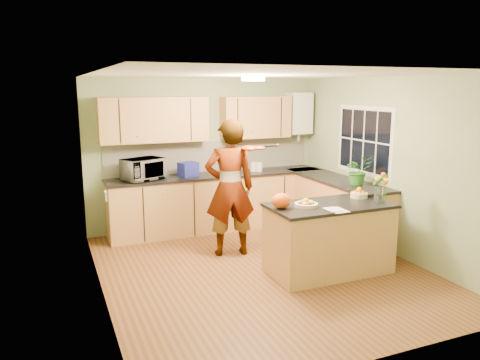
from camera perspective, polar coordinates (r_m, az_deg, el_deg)
name	(u,v)px	position (r m, az deg, el deg)	size (l,w,h in m)	color
floor	(262,270)	(6.24, 2.64, -10.87)	(4.50, 4.50, 0.00)	#583819
ceiling	(263,75)	(5.79, 2.87, 12.72)	(4.00, 4.50, 0.02)	white
wall_back	(206,153)	(7.96, -4.21, 3.25)	(4.00, 0.02, 2.50)	gray
wall_front	(379,223)	(4.03, 16.62, -5.04)	(4.00, 0.02, 2.50)	gray
wall_left	(98,189)	(5.36, -16.96, -1.07)	(0.02, 4.50, 2.50)	gray
wall_right	(390,166)	(6.97, 17.78, 1.63)	(0.02, 4.50, 2.50)	gray
back_counter	(218,201)	(7.86, -2.74, -2.62)	(3.64, 0.62, 0.94)	#BB7E4B
right_counter	(336,207)	(7.61, 11.57, -3.29)	(0.62, 2.24, 0.94)	#BB7E4B
splashback	(212,156)	(7.98, -3.49, 2.93)	(3.60, 0.02, 0.52)	white
upper_cabinets	(198,119)	(7.68, -5.12, 7.46)	(3.20, 0.34, 0.70)	#BB7E4B
boiler	(299,113)	(8.44, 7.20, 8.06)	(0.40, 0.30, 0.86)	silver
window_right	(364,141)	(7.39, 14.87, 4.65)	(0.01, 1.30, 1.05)	silver
light_switch	(106,196)	(4.77, -16.06, -1.89)	(0.02, 0.09, 0.09)	silver
ceiling_lamp	(253,78)	(6.06, 1.62, 12.29)	(0.30, 0.30, 0.07)	#FFEABF
peninsula_island	(329,238)	(6.13, 10.78, -6.97)	(1.58, 0.81, 0.90)	#BB7E4B
fruit_dish	(306,203)	(5.82, 8.07, -2.84)	(0.29, 0.29, 0.10)	beige
orange_bowl	(359,194)	(6.43, 14.32, -1.61)	(0.23, 0.23, 0.13)	beige
flower_vase	(379,179)	(6.16, 16.64, 0.11)	(0.25, 0.25, 0.46)	silver
orange_bag	(281,201)	(5.70, 5.08, -2.54)	(0.25, 0.21, 0.19)	#EB4E13
papers	(337,210)	(5.72, 11.76, -3.59)	(0.20, 0.27, 0.01)	silver
violinist	(230,188)	(6.54, -1.25, -0.99)	(0.70, 0.46, 1.93)	#EBB58F
violin	(249,148)	(6.32, 1.15, 3.91)	(0.53, 0.21, 0.11)	#581B05
microwave	(143,169)	(7.37, -11.70, 1.30)	(0.60, 0.41, 0.33)	silver
blue_box	(188,169)	(7.56, -6.32, 1.30)	(0.29, 0.21, 0.23)	navy
kettle	(228,165)	(7.80, -1.49, 1.78)	(0.17, 0.17, 0.32)	#B3B2B7
jar_cream	(253,167)	(7.99, 1.63, 1.64)	(0.10, 0.10, 0.16)	beige
jar_white	(259,167)	(7.96, 2.34, 1.60)	(0.10, 0.10, 0.16)	silver
potted_plant	(358,170)	(7.05, 14.19, 1.15)	(0.39, 0.34, 0.43)	#286A23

